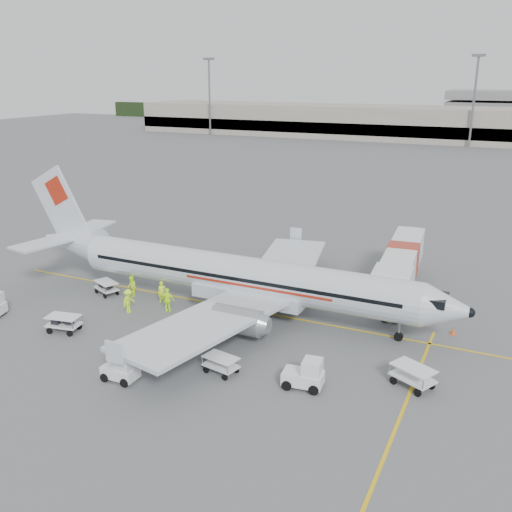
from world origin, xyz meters
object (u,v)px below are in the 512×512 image
at_px(aircraft, 241,250).
at_px(jet_bridge, 402,270).
at_px(tug_fore, 303,373).
at_px(tug_mid, 120,367).
at_px(belt_loader, 177,324).

distance_m(aircraft, jet_bridge, 13.89).
height_order(aircraft, tug_fore, aircraft).
distance_m(aircraft, tug_mid, 13.24).
distance_m(tug_fore, tug_mid, 10.89).
distance_m(belt_loader, tug_fore, 10.22).
relative_size(aircraft, belt_loader, 8.19).
xyz_separation_m(belt_loader, tug_fore, (9.99, -2.14, -0.28)).
xyz_separation_m(jet_bridge, tug_fore, (-2.09, -17.30, -1.25)).
height_order(jet_bridge, tug_mid, jet_bridge).
relative_size(jet_bridge, belt_loader, 3.75).
xyz_separation_m(aircraft, jet_bridge, (10.42, 8.74, -2.79)).
height_order(jet_bridge, tug_fore, jet_bridge).
bearing_deg(tug_mid, belt_loader, 88.14).
distance_m(jet_bridge, belt_loader, 19.41).
bearing_deg(jet_bridge, tug_mid, -124.85).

